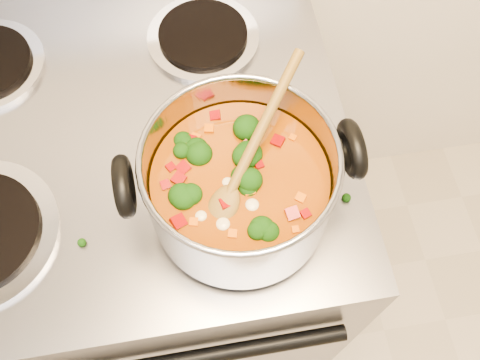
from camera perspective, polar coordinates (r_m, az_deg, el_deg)
name	(u,v)px	position (r m, az deg, el deg)	size (l,w,h in m)	color
electric_range	(148,234)	(1.23, -9.78, -5.73)	(0.73, 0.66, 1.08)	gray
stockpot	(240,184)	(0.67, 0.00, -0.41)	(0.29, 0.24, 0.15)	#9A9BA2
wooden_spoon	(243,167)	(0.64, 0.29, 1.44)	(0.16, 0.20, 0.09)	brown
cooktop_crumbs	(276,216)	(0.73, 3.87, -3.82)	(0.22, 0.31, 0.01)	black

